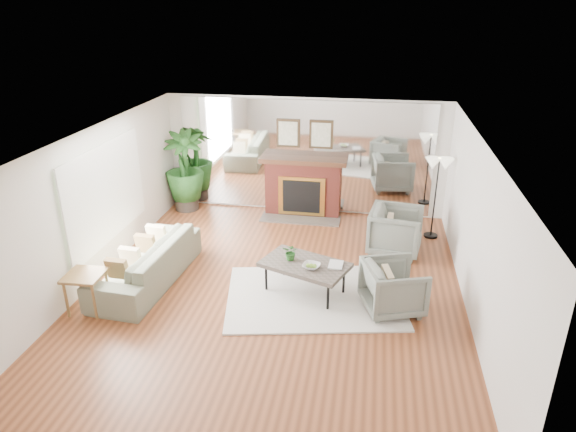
% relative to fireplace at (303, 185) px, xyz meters
% --- Properties ---
extents(ground, '(7.00, 7.00, 0.00)m').
position_rel_fireplace_xyz_m(ground, '(0.00, -3.26, -0.66)').
color(ground, brown).
rests_on(ground, ground).
extents(wall_left, '(0.02, 7.00, 2.50)m').
position_rel_fireplace_xyz_m(wall_left, '(-2.99, -3.26, 0.59)').
color(wall_left, silver).
rests_on(wall_left, ground).
extents(wall_right, '(0.02, 7.00, 2.50)m').
position_rel_fireplace_xyz_m(wall_right, '(2.99, -3.26, 0.59)').
color(wall_right, silver).
rests_on(wall_right, ground).
extents(wall_back, '(6.00, 0.02, 2.50)m').
position_rel_fireplace_xyz_m(wall_back, '(0.00, 0.23, 0.59)').
color(wall_back, silver).
rests_on(wall_back, ground).
extents(mirror_panel, '(5.40, 0.04, 2.40)m').
position_rel_fireplace_xyz_m(mirror_panel, '(0.00, 0.21, 0.59)').
color(mirror_panel, silver).
rests_on(mirror_panel, wall_back).
extents(window_panel, '(0.04, 2.40, 1.50)m').
position_rel_fireplace_xyz_m(window_panel, '(-2.96, -2.86, 0.69)').
color(window_panel, '#B2E09E').
rests_on(window_panel, wall_left).
extents(fireplace, '(1.85, 0.83, 2.05)m').
position_rel_fireplace_xyz_m(fireplace, '(0.00, 0.00, 0.00)').
color(fireplace, maroon).
rests_on(fireplace, ground).
extents(area_rug, '(3.05, 2.44, 0.03)m').
position_rel_fireplace_xyz_m(area_rug, '(0.67, -3.38, -0.64)').
color(area_rug, silver).
rests_on(area_rug, ground).
extents(coffee_table, '(1.52, 1.20, 0.53)m').
position_rel_fireplace_xyz_m(coffee_table, '(0.50, -3.25, -0.17)').
color(coffee_table, '#564B44').
rests_on(coffee_table, ground).
extents(sofa, '(1.10, 2.47, 0.70)m').
position_rel_fireplace_xyz_m(sofa, '(-2.14, -3.32, -0.31)').
color(sofa, slate).
rests_on(sofa, ground).
extents(armchair_back, '(1.06, 1.04, 0.86)m').
position_rel_fireplace_xyz_m(armchair_back, '(1.95, -1.53, -0.23)').
color(armchair_back, slate).
rests_on(armchair_back, ground).
extents(armchair_front, '(1.07, 1.06, 0.78)m').
position_rel_fireplace_xyz_m(armchair_front, '(1.88, -3.52, -0.27)').
color(armchair_front, slate).
rests_on(armchair_front, ground).
extents(side_table, '(0.56, 0.56, 0.62)m').
position_rel_fireplace_xyz_m(side_table, '(-2.65, -4.30, -0.14)').
color(side_table, olive).
rests_on(side_table, ground).
extents(potted_ficus, '(1.06, 1.06, 1.78)m').
position_rel_fireplace_xyz_m(potted_ficus, '(-2.60, -0.16, 0.29)').
color(potted_ficus, '#29241E').
rests_on(potted_ficus, ground).
extents(floor_lamp, '(0.53, 0.29, 1.62)m').
position_rel_fireplace_xyz_m(floor_lamp, '(2.68, -0.73, 0.72)').
color(floor_lamp, black).
rests_on(floor_lamp, ground).
extents(tabletop_plant, '(0.30, 0.28, 0.27)m').
position_rel_fireplace_xyz_m(tabletop_plant, '(0.27, -3.18, 0.01)').
color(tabletop_plant, '#276023').
rests_on(tabletop_plant, coffee_table).
extents(fruit_bowl, '(0.32, 0.32, 0.07)m').
position_rel_fireplace_xyz_m(fruit_bowl, '(0.62, -3.39, -0.09)').
color(fruit_bowl, olive).
rests_on(fruit_bowl, coffee_table).
extents(book, '(0.23, 0.31, 0.02)m').
position_rel_fireplace_xyz_m(book, '(0.88, -3.24, -0.12)').
color(book, olive).
rests_on(book, coffee_table).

